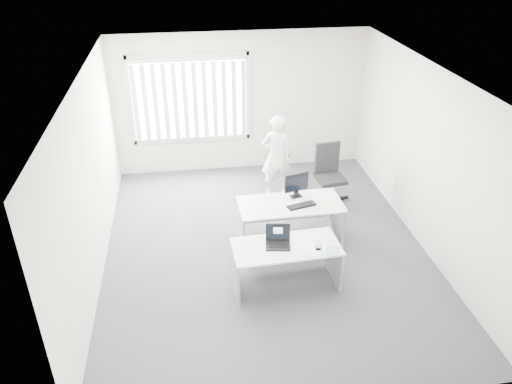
{
  "coord_description": "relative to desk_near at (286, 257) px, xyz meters",
  "views": [
    {
      "loc": [
        -1.12,
        -6.44,
        4.67
      ],
      "look_at": [
        -0.13,
        0.15,
        0.96
      ],
      "focal_mm": 35.0,
      "sensor_mm": 36.0,
      "label": 1
    }
  ],
  "objects": [
    {
      "name": "desk_near",
      "position": [
        0.0,
        0.0,
        0.0
      ],
      "size": [
        1.52,
        0.76,
        0.68
      ],
      "rotation": [
        0.0,
        0.0,
        0.05
      ],
      "color": "white",
      "rests_on": "ground"
    },
    {
      "name": "wall_left",
      "position": [
        -2.63,
        0.93,
        0.91
      ],
      "size": [
        0.02,
        6.0,
        2.8
      ],
      "primitive_type": "cube",
      "color": "silver",
      "rests_on": "ground"
    },
    {
      "name": "ceiling",
      "position": [
        -0.13,
        0.93,
        2.31
      ],
      "size": [
        5.0,
        6.0,
        0.02
      ],
      "primitive_type": "cube",
      "color": "silver",
      "rests_on": "wall_back"
    },
    {
      "name": "paper_sheet",
      "position": [
        0.4,
        -0.11,
        0.19
      ],
      "size": [
        0.3,
        0.22,
        0.0
      ],
      "primitive_type": "cube",
      "rotation": [
        0.0,
        0.0,
        -0.06
      ],
      "color": "white",
      "rests_on": "desk_near"
    },
    {
      "name": "wall_front",
      "position": [
        -0.13,
        -2.07,
        0.91
      ],
      "size": [
        5.0,
        0.02,
        2.8
      ],
      "primitive_type": "cube",
      "color": "silver",
      "rests_on": "ground"
    },
    {
      "name": "keyboard",
      "position": [
        0.43,
        0.92,
        0.26
      ],
      "size": [
        0.48,
        0.26,
        0.02
      ],
      "primitive_type": "cube",
      "rotation": [
        0.0,
        0.0,
        0.26
      ],
      "color": "black",
      "rests_on": "desk_far"
    },
    {
      "name": "monitor",
      "position": [
        0.41,
        1.23,
        0.45
      ],
      "size": [
        0.42,
        0.22,
        0.41
      ],
      "primitive_type": null,
      "rotation": [
        0.0,
        0.0,
        0.25
      ],
      "color": "black",
      "rests_on": "desk_far"
    },
    {
      "name": "wall_right",
      "position": [
        2.37,
        0.93,
        0.91
      ],
      "size": [
        0.02,
        6.0,
        2.8
      ],
      "primitive_type": "cube",
      "color": "silver",
      "rests_on": "ground"
    },
    {
      "name": "booklet",
      "position": [
        0.59,
        -0.22,
        0.19
      ],
      "size": [
        0.22,
        0.26,
        0.01
      ],
      "primitive_type": "cube",
      "rotation": [
        0.0,
        0.0,
        -0.32
      ],
      "color": "white",
      "rests_on": "desk_near"
    },
    {
      "name": "window",
      "position": [
        -1.13,
        3.89,
        1.06
      ],
      "size": [
        2.32,
        0.06,
        1.76
      ],
      "primitive_type": "cube",
      "color": "beige",
      "rests_on": "wall_back"
    },
    {
      "name": "office_chair",
      "position": [
        1.27,
        2.26,
        -0.14
      ],
      "size": [
        0.7,
        0.7,
        1.1
      ],
      "rotation": [
        0.0,
        0.0,
        0.12
      ],
      "color": "black",
      "rests_on": "ground"
    },
    {
      "name": "desk_far",
      "position": [
        0.28,
        1.03,
        0.04
      ],
      "size": [
        1.63,
        0.79,
        0.74
      ],
      "rotation": [
        0.0,
        0.0,
        0.02
      ],
      "color": "white",
      "rests_on": "ground"
    },
    {
      "name": "wall_back",
      "position": [
        -0.13,
        3.93,
        0.91
      ],
      "size": [
        5.0,
        0.02,
        2.8
      ],
      "primitive_type": "cube",
      "color": "silver",
      "rests_on": "ground"
    },
    {
      "name": "mouse",
      "position": [
        0.42,
        -0.11,
        0.21
      ],
      "size": [
        0.1,
        0.13,
        0.05
      ],
      "primitive_type": null,
      "rotation": [
        0.0,
        0.0,
        -0.27
      ],
      "color": "silver",
      "rests_on": "paper_sheet"
    },
    {
      "name": "person",
      "position": [
        0.36,
        2.65,
        0.31
      ],
      "size": [
        0.6,
        0.4,
        1.59
      ],
      "primitive_type": "imported",
      "rotation": [
        0.0,
        0.0,
        3.1
      ],
      "color": "white",
      "rests_on": "ground"
    },
    {
      "name": "blinds",
      "position": [
        -1.13,
        3.83,
        1.03
      ],
      "size": [
        2.2,
        0.1,
        1.5
      ],
      "primitive_type": null,
      "color": "white",
      "rests_on": "wall_back"
    },
    {
      "name": "laptop",
      "position": [
        -0.12,
        0.01,
        0.32
      ],
      "size": [
        0.39,
        0.36,
        0.26
      ],
      "primitive_type": null,
      "rotation": [
        0.0,
        0.0,
        -0.17
      ],
      "color": "black",
      "rests_on": "desk_near"
    },
    {
      "name": "ground",
      "position": [
        -0.13,
        0.93,
        -0.49
      ],
      "size": [
        6.0,
        6.0,
        0.0
      ],
      "primitive_type": "plane",
      "color": "#53525A",
      "rests_on": "ground"
    }
  ]
}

